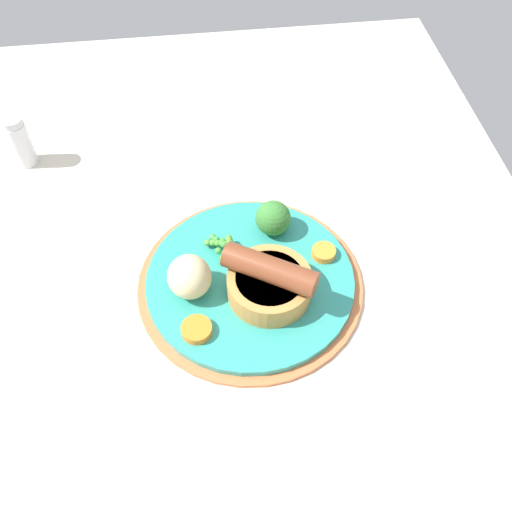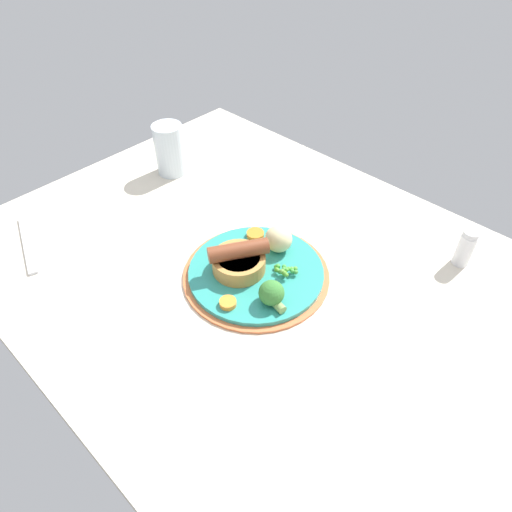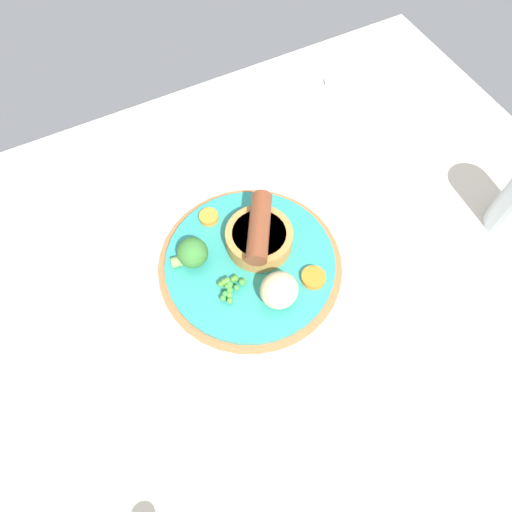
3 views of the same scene
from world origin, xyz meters
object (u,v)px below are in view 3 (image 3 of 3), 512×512
pea_pile (231,287)px  potato_chunk_0 (279,290)px  broccoli_floret_near (192,253)px  carrot_slice_2 (209,217)px  dinner_plate (250,263)px  sausage_pudding (259,236)px  fork (372,78)px  carrot_slice_1 (313,278)px

pea_pile → potato_chunk_0: bearing=-38.1°
broccoli_floret_near → carrot_slice_2: broccoli_floret_near is taller
dinner_plate → broccoli_floret_near: (-7.09, 3.71, 2.92)cm
broccoli_floret_near → potato_chunk_0: (7.91, -10.57, 0.43)cm
dinner_plate → carrot_slice_2: (-2.24, 9.14, 1.30)cm
dinner_plate → sausage_pudding: bearing=38.3°
potato_chunk_0 → fork: (36.95, 31.42, -3.61)cm
pea_pile → potato_chunk_0: size_ratio=0.86×
carrot_slice_1 → carrot_slice_2: same height
dinner_plate → carrot_slice_1: size_ratio=7.86×
pea_pile → sausage_pudding: bearing=35.2°
pea_pile → carrot_slice_2: (2.08, 11.97, -0.52)cm
sausage_pudding → carrot_slice_1: (4.05, -8.49, -1.79)cm
potato_chunk_0 → carrot_slice_1: size_ratio=1.53×
carrot_slice_2 → sausage_pudding: bearing=-57.2°
carrot_slice_1 → carrot_slice_2: 17.97cm
dinner_plate → fork: size_ratio=1.47×
carrot_slice_2 → fork: 42.91cm
dinner_plate → pea_pile: size_ratio=5.99×
dinner_plate → sausage_pudding: sausage_pudding is taller
potato_chunk_0 → dinner_plate: bearing=96.8°
dinner_plate → carrot_slice_2: 9.50cm
carrot_slice_1 → broccoli_floret_near: bearing=142.8°
sausage_pudding → broccoli_floret_near: 9.67cm
sausage_pudding → carrot_slice_2: bearing=-115.6°
carrot_slice_1 → carrot_slice_2: size_ratio=1.18×
pea_pile → carrot_slice_1: size_ratio=1.31×
pea_pile → broccoli_floret_near: (-2.77, 6.55, 1.10)cm
broccoli_floret_near → fork: broccoli_floret_near is taller
broccoli_floret_near → sausage_pudding: bearing=0.3°
dinner_plate → carrot_slice_2: carrot_slice_2 is taller
sausage_pudding → fork: (35.36, 22.65, -3.37)cm
pea_pile → potato_chunk_0: (5.14, -4.02, 1.52)cm
carrot_slice_1 → fork: carrot_slice_1 is taller
potato_chunk_0 → carrot_slice_2: 16.42cm
sausage_pudding → pea_pile: (-6.73, -4.74, -1.28)cm
carrot_slice_2 → fork: bearing=21.1°
pea_pile → fork: bearing=33.1°
dinner_plate → fork: (37.77, 24.55, -0.27)cm
fork → carrot_slice_1: bearing=-115.1°
sausage_pudding → fork: size_ratio=0.58×
sausage_pudding → dinner_plate: bearing=-20.0°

